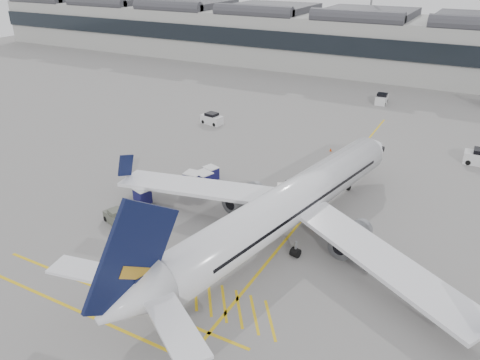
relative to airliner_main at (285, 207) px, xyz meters
The scene contains 16 objects.
ground 10.51m from the airliner_main, 163.12° to the right, with size 220.00×220.00×0.00m, color gray.
terminal 69.74m from the airliner_main, 97.95° to the left, with size 200.00×20.45×12.40m.
apron_markings 7.70m from the airliner_main, 87.07° to the left, with size 0.25×60.00×0.01m, color gold.
airliner_main is the anchor object (origin of this frame).
belt_loader 7.92m from the airliner_main, 108.23° to the left, with size 4.39×2.82×1.75m.
baggage_cart_a 12.26m from the airliner_main, 157.22° to the left, with size 2.18×1.97×1.90m.
baggage_cart_b 12.95m from the airliner_main, 161.12° to the left, with size 1.84×1.53×1.90m.
baggage_cart_c 14.81m from the airliner_main, behind, with size 1.97×1.79×1.71m.
baggage_cart_d 13.52m from the airliner_main, 149.62° to the left, with size 1.86×1.69×1.63m.
ramp_agent_a 6.83m from the airliner_main, 115.04° to the left, with size 0.70×0.46×1.91m, color #E5450C.
ramp_agent_b 5.83m from the airliner_main, 145.30° to the left, with size 0.92×0.71×1.89m, color orange.
pushback_tug 15.56m from the airliner_main, 161.15° to the right, with size 2.69×2.09×1.32m.
safety_cone_nose 21.55m from the airliner_main, 97.36° to the left, with size 0.32×0.32×0.45m, color #F24C0A.
safety_cone_engine 4.23m from the airliner_main, 49.08° to the left, with size 0.35×0.35×0.49m, color #F24C0A.
service_van_left 31.74m from the airliner_main, 132.76° to the left, with size 3.41×2.10×1.64m.
service_van_mid 45.63m from the airliner_main, 92.58° to the left, with size 1.83×3.40×1.71m.
Camera 1 is at (22.74, -29.41, 22.20)m, focal length 35.00 mm.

